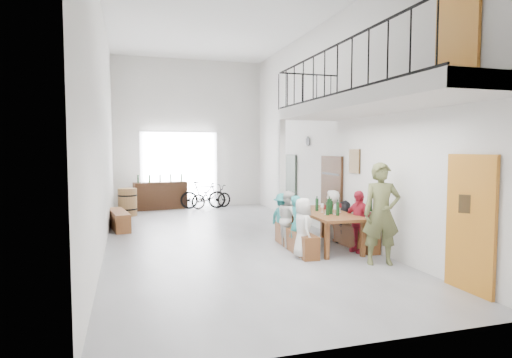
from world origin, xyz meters
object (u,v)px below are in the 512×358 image
object	(u,v)px
side_bench	(119,220)
host_standing	(381,214)
oak_barrel	(128,202)
bicycle_near	(211,197)
serving_counter	(161,196)
tasting_table	(325,216)
bench_inner	(295,239)

from	to	relation	value
side_bench	host_standing	world-z (taller)	host_standing
side_bench	oak_barrel	xyz separation A→B (m)	(0.23, 2.30, 0.21)
oak_barrel	bicycle_near	world-z (taller)	oak_barrel
serving_counter	host_standing	bearing A→B (deg)	-77.72
tasting_table	bench_inner	size ratio (longest dim) A/B	1.16
side_bench	host_standing	size ratio (longest dim) A/B	0.90
bench_inner	host_standing	bearing A→B (deg)	-51.55
host_standing	bicycle_near	bearing A→B (deg)	118.21
side_bench	bench_inner	bearing A→B (deg)	-44.94
bench_inner	host_standing	size ratio (longest dim) A/B	1.04
bench_inner	side_bench	distance (m)	5.23
oak_barrel	bicycle_near	distance (m)	3.11
tasting_table	bicycle_near	xyz separation A→B (m)	(-1.22, 6.93, -0.28)
bench_inner	serving_counter	xyz separation A→B (m)	(-2.32, 7.25, 0.26)
bench_inner	side_bench	size ratio (longest dim) A/B	1.15
bench_inner	oak_barrel	xyz separation A→B (m)	(-3.47, 5.99, 0.22)
tasting_table	serving_counter	xyz separation A→B (m)	(-3.03, 7.21, -0.21)
oak_barrel	serving_counter	size ratio (longest dim) A/B	0.48
oak_barrel	host_standing	size ratio (longest dim) A/B	0.47
tasting_table	serving_counter	bearing A→B (deg)	114.31
serving_counter	host_standing	size ratio (longest dim) A/B	0.97
side_bench	bicycle_near	distance (m)	4.57
side_bench	serving_counter	distance (m)	3.82
bench_inner	side_bench	world-z (taller)	side_bench
serving_counter	host_standing	world-z (taller)	host_standing
oak_barrel	side_bench	bearing A→B (deg)	-95.71
bench_inner	serving_counter	size ratio (longest dim) A/B	1.07
bicycle_near	bench_inner	bearing A→B (deg)	165.04
side_bench	oak_barrel	distance (m)	2.32
tasting_table	side_bench	world-z (taller)	tasting_table
side_bench	host_standing	distance (m)	7.14
host_standing	bicycle_near	distance (m)	8.68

